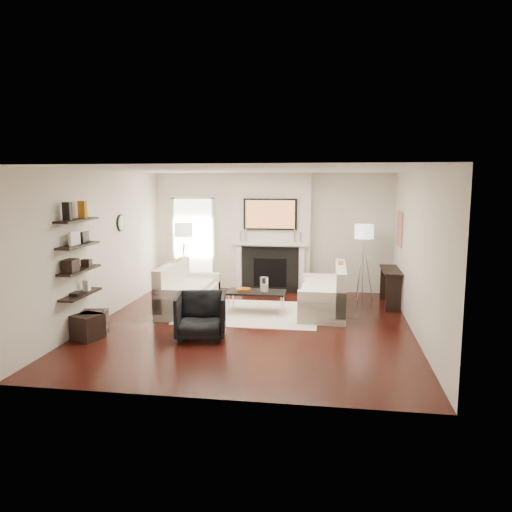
# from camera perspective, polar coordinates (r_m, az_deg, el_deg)

# --- Properties ---
(room_envelope) EXTENTS (6.00, 6.00, 6.00)m
(room_envelope) POSITION_cam_1_polar(r_m,az_deg,el_deg) (8.54, -0.60, 0.74)
(room_envelope) COLOR #330F0B
(room_envelope) RESTS_ON ground
(chimney_breast) EXTENTS (1.80, 0.25, 2.70)m
(chimney_breast) POSITION_cam_1_polar(r_m,az_deg,el_deg) (11.37, 1.72, 2.68)
(chimney_breast) COLOR silver
(chimney_breast) RESTS_ON floor
(fireplace_surround) EXTENTS (1.30, 0.02, 1.04)m
(fireplace_surround) POSITION_cam_1_polar(r_m,az_deg,el_deg) (11.35, 1.62, -1.56)
(fireplace_surround) COLOR black
(fireplace_surround) RESTS_ON floor
(firebox) EXTENTS (0.75, 0.02, 0.65)m
(firebox) POSITION_cam_1_polar(r_m,az_deg,el_deg) (11.36, 1.62, -1.91)
(firebox) COLOR black
(firebox) RESTS_ON floor
(mantel_pilaster_l) EXTENTS (0.12, 0.08, 1.10)m
(mantel_pilaster_l) POSITION_cam_1_polar(r_m,az_deg,el_deg) (11.42, -1.98, -1.34)
(mantel_pilaster_l) COLOR white
(mantel_pilaster_l) RESTS_ON floor
(mantel_pilaster_r) EXTENTS (0.12, 0.08, 1.10)m
(mantel_pilaster_r) POSITION_cam_1_polar(r_m,az_deg,el_deg) (11.25, 5.25, -1.53)
(mantel_pilaster_r) COLOR white
(mantel_pilaster_r) RESTS_ON floor
(mantel_shelf) EXTENTS (1.70, 0.18, 0.07)m
(mantel_shelf) POSITION_cam_1_polar(r_m,az_deg,el_deg) (11.21, 1.60, 1.42)
(mantel_shelf) COLOR white
(mantel_shelf) RESTS_ON chimney_breast
(tv_body) EXTENTS (1.20, 0.06, 0.70)m
(tv_body) POSITION_cam_1_polar(r_m,az_deg,el_deg) (11.17, 1.63, 4.79)
(tv_body) COLOR black
(tv_body) RESTS_ON chimney_breast
(tv_screen) EXTENTS (1.10, 0.00, 0.62)m
(tv_screen) POSITION_cam_1_polar(r_m,az_deg,el_deg) (11.14, 1.61, 4.78)
(tv_screen) COLOR #BF723F
(tv_screen) RESTS_ON tv_body
(candlestick_l_tall) EXTENTS (0.04, 0.04, 0.30)m
(candlestick_l_tall) POSITION_cam_1_polar(r_m,az_deg,el_deg) (11.28, -1.16, 2.41)
(candlestick_l_tall) COLOR silver
(candlestick_l_tall) RESTS_ON mantel_shelf
(candlestick_l_short) EXTENTS (0.04, 0.04, 0.24)m
(candlestick_l_short) POSITION_cam_1_polar(r_m,az_deg,el_deg) (11.30, -1.81, 2.27)
(candlestick_l_short) COLOR silver
(candlestick_l_short) RESTS_ON mantel_shelf
(candlestick_r_tall) EXTENTS (0.04, 0.04, 0.30)m
(candlestick_r_tall) POSITION_cam_1_polar(r_m,az_deg,el_deg) (11.14, 4.42, 2.31)
(candlestick_r_tall) COLOR silver
(candlestick_r_tall) RESTS_ON mantel_shelf
(candlestick_r_short) EXTENTS (0.04, 0.04, 0.24)m
(candlestick_r_short) POSITION_cam_1_polar(r_m,az_deg,el_deg) (11.14, 5.09, 2.14)
(candlestick_r_short) COLOR silver
(candlestick_r_short) RESTS_ON mantel_shelf
(hallway_panel) EXTENTS (0.90, 0.02, 2.10)m
(hallway_panel) POSITION_cam_1_polar(r_m,az_deg,el_deg) (11.87, -7.13, 1.41)
(hallway_panel) COLOR white
(hallway_panel) RESTS_ON floor
(door_trim_l) EXTENTS (0.06, 0.06, 2.16)m
(door_trim_l) POSITION_cam_1_polar(r_m,az_deg,el_deg) (11.99, -9.36, 1.43)
(door_trim_l) COLOR white
(door_trim_l) RESTS_ON floor
(door_trim_r) EXTENTS (0.06, 0.06, 2.16)m
(door_trim_r) POSITION_cam_1_polar(r_m,az_deg,el_deg) (11.73, -4.89, 1.36)
(door_trim_r) COLOR white
(door_trim_r) RESTS_ON floor
(door_trim_top) EXTENTS (1.02, 0.06, 0.06)m
(door_trim_top) POSITION_cam_1_polar(r_m,az_deg,el_deg) (11.76, -7.25, 6.62)
(door_trim_top) COLOR white
(door_trim_top) RESTS_ON wall_back
(rug) EXTENTS (2.60, 2.00, 0.01)m
(rug) POSITION_cam_1_polar(r_m,az_deg,el_deg) (9.64, -0.69, -6.51)
(rug) COLOR beige
(rug) RESTS_ON floor
(loveseat_left_base) EXTENTS (0.85, 1.80, 0.42)m
(loveseat_left_base) POSITION_cam_1_polar(r_m,az_deg,el_deg) (9.89, -7.64, -4.98)
(loveseat_left_base) COLOR white
(loveseat_left_base) RESTS_ON floor
(loveseat_left_back) EXTENTS (0.18, 1.80, 0.80)m
(loveseat_left_back) POSITION_cam_1_polar(r_m,az_deg,el_deg) (9.92, -9.54, -3.11)
(loveseat_left_back) COLOR white
(loveseat_left_back) RESTS_ON floor
(loveseat_left_arm_n) EXTENTS (0.85, 0.18, 0.60)m
(loveseat_left_arm_n) POSITION_cam_1_polar(r_m,az_deg,el_deg) (9.12, -9.08, -5.59)
(loveseat_left_arm_n) COLOR white
(loveseat_left_arm_n) RESTS_ON floor
(loveseat_left_arm_s) EXTENTS (0.85, 0.18, 0.60)m
(loveseat_left_arm_s) POSITION_cam_1_polar(r_m,az_deg,el_deg) (10.63, -6.43, -3.51)
(loveseat_left_arm_s) COLOR white
(loveseat_left_arm_s) RESTS_ON floor
(loveseat_left_cushion) EXTENTS (0.63, 1.44, 0.10)m
(loveseat_left_cushion) POSITION_cam_1_polar(r_m,az_deg,el_deg) (9.82, -7.39, -3.52)
(loveseat_left_cushion) COLOR white
(loveseat_left_cushion) RESTS_ON loveseat_left_base
(pillow_left_orange) EXTENTS (0.10, 0.42, 0.42)m
(pillow_left_orange) POSITION_cam_1_polar(r_m,az_deg,el_deg) (10.16, -9.04, -1.65)
(pillow_left_orange) COLOR #B46A16
(pillow_left_orange) RESTS_ON loveseat_left_cushion
(pillow_left_charcoal) EXTENTS (0.10, 0.40, 0.40)m
(pillow_left_charcoal) POSITION_cam_1_polar(r_m,az_deg,el_deg) (9.60, -10.12, -2.33)
(pillow_left_charcoal) COLOR black
(pillow_left_charcoal) RESTS_ON loveseat_left_cushion
(loveseat_right_base) EXTENTS (0.85, 1.80, 0.42)m
(loveseat_right_base) POSITION_cam_1_polar(r_m,az_deg,el_deg) (9.71, 7.60, -5.24)
(loveseat_right_base) COLOR white
(loveseat_right_base) RESTS_ON floor
(loveseat_right_back) EXTENTS (0.18, 1.80, 0.80)m
(loveseat_right_back) POSITION_cam_1_polar(r_m,az_deg,el_deg) (9.64, 9.63, -3.46)
(loveseat_right_back) COLOR white
(loveseat_right_back) RESTS_ON floor
(loveseat_right_arm_n) EXTENTS (0.85, 0.18, 0.60)m
(loveseat_right_arm_n) POSITION_cam_1_polar(r_m,az_deg,el_deg) (8.90, 7.51, -5.91)
(loveseat_right_arm_n) COLOR white
(loveseat_right_arm_n) RESTS_ON floor
(loveseat_right_arm_s) EXTENTS (0.85, 0.18, 0.60)m
(loveseat_right_arm_s) POSITION_cam_1_polar(r_m,az_deg,el_deg) (10.48, 7.70, -3.71)
(loveseat_right_arm_s) COLOR white
(loveseat_right_arm_s) RESTS_ON floor
(loveseat_right_cushion) EXTENTS (0.63, 1.44, 0.10)m
(loveseat_right_cushion) POSITION_cam_1_polar(r_m,az_deg,el_deg) (9.65, 7.33, -3.73)
(loveseat_right_cushion) COLOR white
(loveseat_right_cushion) RESTS_ON loveseat_right_base
(pillow_right_orange) EXTENTS (0.10, 0.42, 0.42)m
(pillow_right_orange) POSITION_cam_1_polar(r_m,az_deg,el_deg) (9.89, 9.64, -1.94)
(pillow_right_orange) COLOR #B46A16
(pillow_right_orange) RESTS_ON loveseat_right_cushion
(pillow_right_charcoal) EXTENTS (0.10, 0.40, 0.40)m
(pillow_right_charcoal) POSITION_cam_1_polar(r_m,az_deg,el_deg) (9.31, 9.69, -2.67)
(pillow_right_charcoal) COLOR black
(pillow_right_charcoal) RESTS_ON loveseat_right_cushion
(coffee_table) EXTENTS (1.10, 0.55, 0.04)m
(coffee_table) POSITION_cam_1_polar(r_m,az_deg,el_deg) (9.59, 0.05, -4.17)
(coffee_table) COLOR black
(coffee_table) RESTS_ON floor
(coffee_leg_nw) EXTENTS (0.02, 0.02, 0.38)m
(coffee_leg_nw) POSITION_cam_1_polar(r_m,az_deg,el_deg) (9.51, -3.14, -5.58)
(coffee_leg_nw) COLOR silver
(coffee_leg_nw) RESTS_ON floor
(coffee_leg_ne) EXTENTS (0.02, 0.02, 0.38)m
(coffee_leg_ne) POSITION_cam_1_polar(r_m,az_deg,el_deg) (9.37, 2.89, -5.81)
(coffee_leg_ne) COLOR silver
(coffee_leg_ne) RESTS_ON floor
(coffee_leg_sw) EXTENTS (0.02, 0.02, 0.38)m
(coffee_leg_sw) POSITION_cam_1_polar(r_m,az_deg,el_deg) (9.93, -2.62, -4.97)
(coffee_leg_sw) COLOR silver
(coffee_leg_sw) RESTS_ON floor
(coffee_leg_se) EXTENTS (0.02, 0.02, 0.38)m
(coffee_leg_se) POSITION_cam_1_polar(r_m,az_deg,el_deg) (9.79, 3.15, -5.18)
(coffee_leg_se) COLOR silver
(coffee_leg_se) RESTS_ON floor
(hurricane_glass) EXTENTS (0.16, 0.16, 0.28)m
(hurricane_glass) POSITION_cam_1_polar(r_m,az_deg,el_deg) (9.54, 0.95, -3.26)
(hurricane_glass) COLOR white
(hurricane_glass) RESTS_ON coffee_table
(hurricane_candle) EXTENTS (0.10, 0.10, 0.14)m
(hurricane_candle) POSITION_cam_1_polar(r_m,az_deg,el_deg) (9.55, 0.94, -3.64)
(hurricane_candle) COLOR white
(hurricane_candle) RESTS_ON coffee_table
(copper_bowl) EXTENTS (0.28, 0.28, 0.05)m
(copper_bowl) POSITION_cam_1_polar(r_m,az_deg,el_deg) (9.62, -1.42, -3.85)
(copper_bowl) COLOR #BD5F1F
(copper_bowl) RESTS_ON coffee_table
(armchair) EXTENTS (0.90, 0.86, 0.80)m
(armchair) POSITION_cam_1_polar(r_m,az_deg,el_deg) (8.13, -6.33, -6.54)
(armchair) COLOR black
(armchair) RESTS_ON floor
(lamp_left_post) EXTENTS (0.02, 0.02, 1.20)m
(lamp_left_post) POSITION_cam_1_polar(r_m,az_deg,el_deg) (11.18, -8.18, -1.38)
(lamp_left_post) COLOR silver
(lamp_left_post) RESTS_ON floor
(lamp_left_shade) EXTENTS (0.40, 0.40, 0.30)m
(lamp_left_shade) POSITION_cam_1_polar(r_m,az_deg,el_deg) (11.07, -8.27, 2.96)
(lamp_left_shade) COLOR white
(lamp_left_shade) RESTS_ON lamp_left_post
(lamp_left_leg_a) EXTENTS (0.25, 0.02, 1.23)m
(lamp_left_leg_a) POSITION_cam_1_polar(r_m,az_deg,el_deg) (11.15, -7.64, -1.39)
(lamp_left_leg_a) COLOR silver
(lamp_left_leg_a) RESTS_ON floor
(lamp_left_leg_b) EXTENTS (0.14, 0.22, 1.23)m
(lamp_left_leg_b) POSITION_cam_1_polar(r_m,az_deg,el_deg) (11.29, -8.31, -1.29)
(lamp_left_leg_b) COLOR silver
(lamp_left_leg_b) RESTS_ON floor
(lamp_left_leg_c) EXTENTS (0.14, 0.22, 1.23)m
(lamp_left_leg_c) POSITION_cam_1_polar(r_m,az_deg,el_deg) (11.11, -8.59, -1.45)
(lamp_left_leg_c) COLOR silver
(lamp_left_leg_c) RESTS_ON floor
(lamp_right_post) EXTENTS (0.02, 0.02, 1.20)m
(lamp_right_post) POSITION_cam_1_polar(r_m,az_deg,el_deg) (10.98, 12.11, -1.67)
(lamp_right_post) COLOR silver
(lamp_right_post) RESTS_ON floor
(lamp_right_shade) EXTENTS (0.40, 0.40, 0.30)m
(lamp_right_shade) POSITION_cam_1_polar(r_m,az_deg,el_deg) (10.86, 12.25, 2.75)
(lamp_right_shade) COLOR white
(lamp_right_shade) RESTS_ON lamp_right_post
(lamp_right_leg_a) EXTENTS (0.25, 0.02, 1.23)m
(lamp_right_leg_a) POSITION_cam_1_polar(r_m,az_deg,el_deg) (10.98, 12.69, -1.68)
(lamp_right_leg_a) COLOR silver
(lamp_right_leg_a) RESTS_ON floor
(lamp_right_leg_b) EXTENTS (0.14, 0.22, 1.23)m
(lamp_right_leg_b) POSITION_cam_1_polar(r_m,az_deg,el_deg) (11.07, 11.80, -1.58)
(lamp_right_leg_b) COLOR silver
(lamp_right_leg_b) RESTS_ON floor
(lamp_right_leg_c) EXTENTS (0.14, 0.22, 1.23)m
(lamp_right_leg_c) POSITION_cam_1_polar(r_m,az_deg,el_deg) (10.88, 11.85, -1.75)
(lamp_right_leg_c) COLOR silver
(lamp_right_leg_c) RESTS_ON floor
(console_top) EXTENTS (0.35, 1.20, 0.04)m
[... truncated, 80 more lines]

